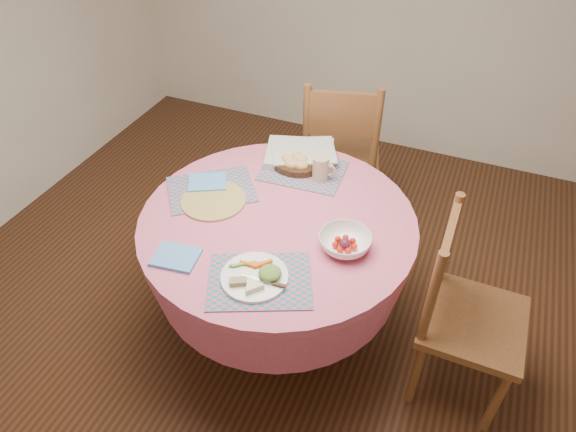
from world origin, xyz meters
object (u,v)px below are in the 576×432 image
at_px(dinner_plate, 255,277).
at_px(fruit_bowl, 345,242).
at_px(latte_mug, 321,168).
at_px(bread_bowl, 295,163).
at_px(dining_table, 278,250).
at_px(chair_right, 463,311).
at_px(wicker_trivet, 213,200).
at_px(chair_back, 340,150).

distance_m(dinner_plate, fruit_bowl, 0.40).
relative_size(latte_mug, fruit_bowl, 0.46).
bearing_deg(bread_bowl, dinner_plate, -79.64).
height_order(dining_table, dinner_plate, dinner_plate).
xyz_separation_m(dinner_plate, bread_bowl, (-0.14, 0.76, 0.01)).
relative_size(chair_right, wicker_trivet, 3.21).
distance_m(bread_bowl, latte_mug, 0.15).
xyz_separation_m(wicker_trivet, bread_bowl, (0.25, 0.39, 0.03)).
distance_m(dining_table, chair_right, 0.86).
bearing_deg(chair_right, dinner_plate, 116.71).
relative_size(wicker_trivet, fruit_bowl, 1.14).
bearing_deg(fruit_bowl, chair_right, 8.46).
xyz_separation_m(wicker_trivet, latte_mug, (0.40, 0.35, 0.06)).
bearing_deg(dinner_plate, bread_bowl, 100.36).
relative_size(chair_right, bread_bowl, 4.19).
relative_size(dining_table, fruit_bowl, 4.72).
bearing_deg(dining_table, chair_back, 90.41).
bearing_deg(latte_mug, dining_table, -102.54).
bearing_deg(chair_right, wicker_trivet, 91.41).
bearing_deg(wicker_trivet, chair_back, 71.83).
height_order(chair_right, wicker_trivet, chair_right).
distance_m(chair_back, wicker_trivet, 1.03).
height_order(chair_right, fruit_bowl, chair_right).
xyz_separation_m(chair_right, chair_back, (-0.86, 0.95, 0.03)).
xyz_separation_m(dining_table, wicker_trivet, (-0.32, -0.00, 0.20)).
bearing_deg(fruit_bowl, latte_mug, 121.38).
bearing_deg(dining_table, chair_right, 0.63).
bearing_deg(chair_back, fruit_bowl, 93.43).
height_order(bread_bowl, latte_mug, latte_mug).
bearing_deg(dining_table, dinner_plate, -79.54).
relative_size(chair_right, latte_mug, 7.98).
xyz_separation_m(chair_right, fruit_bowl, (-0.52, -0.08, 0.28)).
distance_m(chair_right, fruit_bowl, 0.60).
bearing_deg(latte_mug, wicker_trivet, -138.55).
bearing_deg(dinner_plate, dining_table, 100.46).
relative_size(bread_bowl, fruit_bowl, 0.87).
xyz_separation_m(chair_back, wicker_trivet, (-0.31, -0.96, 0.23)).
bearing_deg(chair_right, latte_mug, 67.24).
relative_size(dinner_plate, latte_mug, 2.19).
height_order(dinner_plate, latte_mug, latte_mug).
bearing_deg(dining_table, wicker_trivet, -179.46).
bearing_deg(bread_bowl, fruit_bowl, -48.31).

